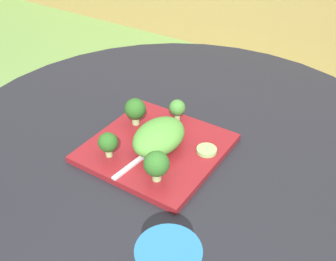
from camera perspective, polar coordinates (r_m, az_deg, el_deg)
The scene contains 9 objects.
patio_table at distance 1.03m, azimuth 1.43°, elevation -10.38°, with size 1.10×1.10×0.72m.
salad_plate at distance 0.87m, azimuth -1.68°, elevation -2.50°, with size 0.27×0.27×0.01m, color maroon.
fork at distance 0.83m, azimuth -3.40°, elevation -3.58°, with size 0.03×0.15×0.00m.
lettuce_mound at distance 0.84m, azimuth -1.31°, elevation -0.88°, with size 0.10×0.14×0.06m, color #519338.
broccoli_floret_0 at distance 0.82m, azimuth -8.61°, elevation -1.75°, with size 0.04×0.04×0.06m.
broccoli_floret_1 at distance 0.91m, azimuth -4.73°, elevation 3.03°, with size 0.05×0.05×0.07m.
broccoli_floret_2 at distance 0.75m, azimuth -1.66°, elevation -4.87°, with size 0.05×0.05×0.06m.
broccoli_floret_3 at distance 0.92m, azimuth 1.33°, elevation 3.23°, with size 0.04×0.04×0.05m.
cucumber_slice_0 at distance 0.85m, azimuth 5.56°, elevation -2.83°, with size 0.04×0.04×0.01m, color #8EB766.
Camera 1 is at (0.37, -0.62, 1.26)m, focal length 42.48 mm.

